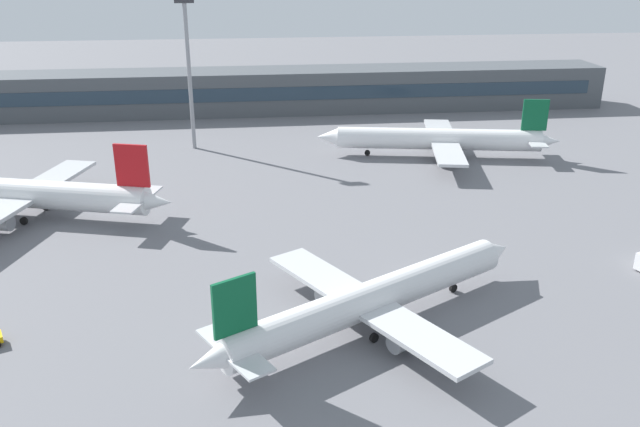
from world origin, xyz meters
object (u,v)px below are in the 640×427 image
Objects in this scene: airplane_far at (437,139)px; airplane_near at (375,298)px; airplane_mid at (16,193)px; floodlight_tower_west at (189,63)px.

airplane_near is at bearing -111.69° from airplane_far.
airplane_mid is 65.75m from airplane_far.
airplane_near is 0.81× the size of airplane_mid.
airplane_far is at bearing 17.81° from airplane_mid.
airplane_near is 67.39m from floodlight_tower_west.
floodlight_tower_west reaches higher than airplane_far.
airplane_near is 56.76m from airplane_far.
airplane_mid is 1.03× the size of airplane_far.
airplane_far is at bearing 68.31° from airplane_near.
floodlight_tower_west is at bearing 165.98° from airplane_far.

